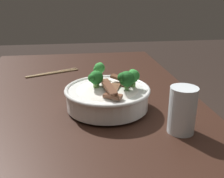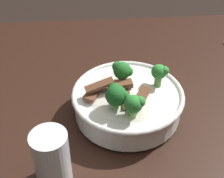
% 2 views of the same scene
% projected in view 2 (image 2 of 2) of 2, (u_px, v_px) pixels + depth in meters
% --- Properties ---
extents(dining_table, '(1.26, 0.82, 0.78)m').
position_uv_depth(dining_table, '(170.00, 122.00, 0.96)').
color(dining_table, black).
rests_on(dining_table, ground).
extents(rice_bowl, '(0.26, 0.26, 0.13)m').
position_uv_depth(rice_bowl, '(128.00, 100.00, 0.77)').
color(rice_bowl, white).
rests_on(rice_bowl, dining_table).
extents(drinking_glass, '(0.07, 0.07, 0.12)m').
position_uv_depth(drinking_glass, '(52.00, 161.00, 0.63)').
color(drinking_glass, white).
rests_on(drinking_glass, dining_table).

